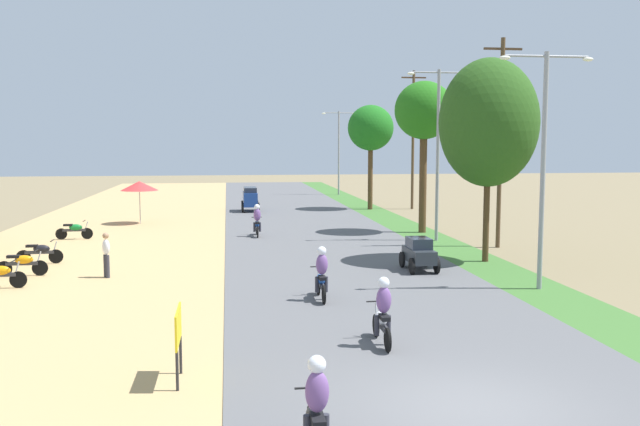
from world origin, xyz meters
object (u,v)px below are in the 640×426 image
at_px(streetlamp_far, 339,147).
at_px(utility_pole_far, 413,138).
at_px(parked_motorbike_sixth, 75,229).
at_px(median_tree_third, 371,129).
at_px(streetlamp_near, 544,154).
at_px(motorbike_foreground_rider, 316,410).
at_px(vendor_umbrella, 139,186).
at_px(pedestrian_on_shoulder, 106,253).
at_px(motorbike_ahead_third, 321,275).
at_px(utility_pole_near, 500,140).
at_px(parked_motorbike_fourth, 23,263).
at_px(streetlamp_mid, 438,144).
at_px(motorbike_ahead_second, 382,313).
at_px(motorbike_ahead_fourth, 257,221).
at_px(median_tree_second, 424,112).
at_px(parked_motorbike_fifth, 40,251).
at_px(median_tree_nearest, 489,123).
at_px(street_signboard, 178,331).
at_px(car_hatchback_charcoal, 419,253).
at_px(car_van_blue, 250,198).

relative_size(streetlamp_far, utility_pole_far, 0.76).
distance_m(parked_motorbike_sixth, median_tree_third, 22.57).
height_order(streetlamp_near, motorbike_foreground_rider, streetlamp_near).
distance_m(vendor_umbrella, pedestrian_on_shoulder, 16.48).
bearing_deg(motorbike_ahead_third, utility_pole_near, 45.02).
bearing_deg(parked_motorbike_fourth, streetlamp_mid, 20.66).
relative_size(utility_pole_near, utility_pole_far, 0.96).
bearing_deg(streetlamp_mid, vendor_umbrella, 149.25).
xyz_separation_m(motorbike_ahead_second, motorbike_ahead_third, (-0.80, 4.81, 0.00)).
relative_size(utility_pole_far, motorbike_foreground_rider, 5.55).
bearing_deg(motorbike_ahead_second, motorbike_ahead_fourth, 96.30).
relative_size(median_tree_second, streetlamp_mid, 0.97).
distance_m(parked_motorbike_fifth, motorbike_foreground_rider, 20.13).
bearing_deg(median_tree_nearest, street_signboard, -132.25).
height_order(street_signboard, motorbike_ahead_fourth, motorbike_ahead_fourth).
bearing_deg(streetlamp_mid, streetlamp_far, 90.00).
relative_size(streetlamp_far, car_hatchback_charcoal, 3.81).
bearing_deg(median_tree_second, median_tree_nearest, -89.93).
distance_m(streetlamp_near, motorbike_ahead_fourth, 16.65).
relative_size(median_tree_third, motorbike_ahead_fourth, 4.14).
bearing_deg(parked_motorbike_fourth, motorbike_ahead_fourth, 46.06).
distance_m(parked_motorbike_fourth, streetlamp_near, 18.54).
xyz_separation_m(vendor_umbrella, pedestrian_on_shoulder, (0.84, -16.41, -1.34)).
height_order(pedestrian_on_shoulder, motorbike_ahead_second, motorbike_ahead_second).
xyz_separation_m(parked_motorbike_sixth, motorbike_foreground_rider, (8.84, -25.06, 0.30)).
height_order(utility_pole_far, car_van_blue, utility_pole_far).
xyz_separation_m(pedestrian_on_shoulder, motorbike_ahead_third, (7.12, -4.51, -0.11)).
distance_m(parked_motorbike_fourth, pedestrian_on_shoulder, 3.15).
distance_m(streetlamp_far, motorbike_ahead_fourth, 28.57).
relative_size(parked_motorbike_fifth, streetlamp_near, 0.23).
height_order(utility_pole_near, car_hatchback_charcoal, utility_pole_near).
distance_m(median_tree_second, motorbike_ahead_third, 17.55).
bearing_deg(utility_pole_far, parked_motorbike_sixth, -147.60).
bearing_deg(streetlamp_far, pedestrian_on_shoulder, -111.46).
distance_m(median_tree_third, car_van_blue, 9.88).
relative_size(median_tree_nearest, streetlamp_near, 1.06).
bearing_deg(street_signboard, median_tree_nearest, 47.75).
bearing_deg(median_tree_nearest, median_tree_third, 90.43).
bearing_deg(median_tree_second, streetlamp_far, 90.37).
distance_m(parked_motorbike_fourth, motorbike_ahead_second, 14.85).
height_order(streetlamp_near, motorbike_ahead_third, streetlamp_near).
relative_size(streetlamp_mid, car_hatchback_charcoal, 4.14).
bearing_deg(street_signboard, median_tree_third, 71.87).
xyz_separation_m(parked_motorbike_fourth, street_signboard, (6.35, -11.86, 0.55)).
height_order(vendor_umbrella, motorbike_ahead_second, vendor_umbrella).
height_order(streetlamp_far, motorbike_ahead_third, streetlamp_far).
height_order(streetlamp_mid, utility_pole_far, utility_pole_far).
xyz_separation_m(street_signboard, streetlamp_near, (11.18, 7.30, 3.39)).
bearing_deg(parked_motorbike_fifth, median_tree_third, 48.40).
height_order(parked_motorbike_fifth, streetlamp_near, streetlamp_near).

